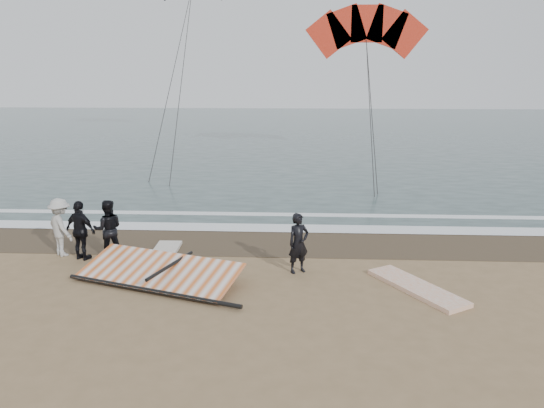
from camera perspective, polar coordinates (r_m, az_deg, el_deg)
The scene contains 11 objects.
ground at distance 12.26m, azimuth -2.65°, elevation -10.78°, with size 120.00×120.00×0.00m, color #8C704C.
sea at distance 44.36m, azimuth 1.40°, elevation 7.69°, with size 120.00×54.00×0.02m, color #233838.
wet_sand at distance 16.42m, azimuth -1.17°, elevation -4.07°, with size 120.00×2.80×0.01m, color #4C3D2B.
foam_near at distance 17.75m, azimuth -0.85°, elevation -2.57°, with size 120.00×0.90×0.01m, color white.
foam_far at distance 19.38m, azimuth -0.53°, elevation -1.10°, with size 120.00×0.45×0.01m, color white.
man_main at distance 13.82m, azimuth 2.87°, elevation -4.23°, with size 0.58×0.38×1.60m, color black.
board_white at distance 13.47m, azimuth 15.29°, elevation -8.65°, with size 0.77×2.76×0.11m, color white.
board_cream at distance 15.30m, azimuth -11.83°, elevation -5.60°, with size 0.70×2.61×0.11m, color beige.
trio_cluster at distance 15.83m, azimuth -19.85°, elevation -2.51°, with size 2.49×1.27×1.69m.
sail_rig at distance 13.81m, azimuth -12.18°, elevation -7.22°, with size 4.53×3.02×0.52m.
kite_red at distance 31.36m, azimuth 10.13°, elevation 17.52°, with size 7.59×4.94×11.77m.
Camera 1 is at (1.10, -11.04, 5.22)m, focal length 35.00 mm.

